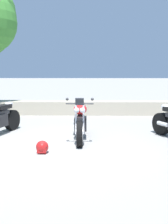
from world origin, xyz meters
The scene contains 4 objects.
ground_plane centered at (0.00, 0.00, 0.00)m, with size 120.00×120.00×0.00m, color gray.
stone_wall centered at (0.00, 4.80, 0.28)m, with size 36.00×0.80×0.55m, color #A89E89.
motorcycle_red_centre centered at (0.61, 0.67, 0.49)m, with size 0.67×2.06×1.18m.
rider_helmet centered at (-0.20, -0.56, 0.14)m, with size 0.28×0.28×0.28m.
Camera 1 is at (0.82, -6.20, 1.80)m, focal length 42.62 mm.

